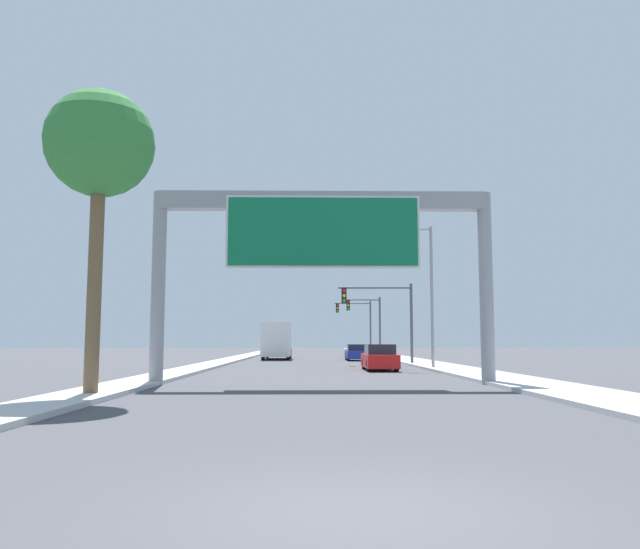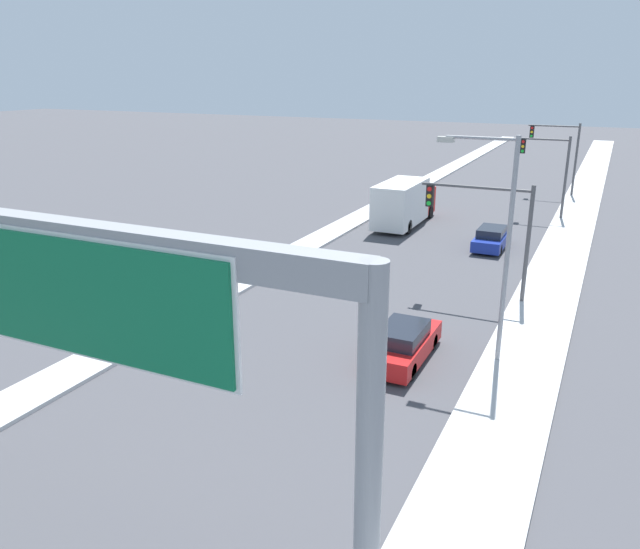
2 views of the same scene
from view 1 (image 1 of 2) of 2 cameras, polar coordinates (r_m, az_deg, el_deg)
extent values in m
plane|color=#47474C|center=(6.63, 3.85, -20.88)|extent=(300.00, 300.00, 0.00)
cube|color=#BCBCBC|center=(66.92, 6.19, -7.42)|extent=(3.00, 120.00, 0.15)
cube|color=#BCBCBC|center=(66.75, -6.80, -7.42)|extent=(2.00, 120.00, 0.15)
cylinder|color=gray|center=(25.18, -14.57, -1.10)|extent=(0.54, 0.54, 7.58)
cylinder|color=gray|center=(25.45, 14.95, -1.14)|extent=(0.54, 0.54, 7.58)
cube|color=gray|center=(25.01, 0.26, 6.72)|extent=(12.90, 0.60, 0.70)
cube|color=white|center=(24.46, 0.28, 3.93)|extent=(7.61, 0.08, 2.88)
cube|color=#0F6B42|center=(24.41, 0.28, 3.95)|extent=(7.41, 0.16, 2.68)
cube|color=red|center=(36.25, 5.46, -7.85)|extent=(1.76, 4.67, 0.75)
cube|color=#1E232D|center=(36.00, 5.49, -6.82)|extent=(1.55, 2.43, 0.57)
cylinder|color=black|center=(37.62, 4.04, -8.15)|extent=(0.22, 0.64, 0.64)
cylinder|color=black|center=(37.79, 6.39, -8.12)|extent=(0.22, 0.64, 0.64)
cylinder|color=black|center=(34.74, 4.46, -8.32)|extent=(0.22, 0.64, 0.64)
cylinder|color=black|center=(34.92, 7.00, -8.28)|extent=(0.22, 0.64, 0.64)
cube|color=navy|center=(54.09, 3.33, -7.31)|extent=(1.74, 4.54, 0.68)
cube|color=#1E232D|center=(53.86, 3.35, -6.67)|extent=(1.53, 2.36, 0.53)
cylinder|color=black|center=(55.45, 2.44, -7.49)|extent=(0.22, 0.64, 0.64)
cylinder|color=black|center=(55.56, 4.01, -7.48)|extent=(0.22, 0.64, 0.64)
cylinder|color=black|center=(52.64, 2.62, -7.56)|extent=(0.22, 0.64, 0.64)
cylinder|color=black|center=(52.76, 4.28, -7.55)|extent=(0.22, 0.64, 0.64)
cube|color=red|center=(60.82, -3.79, -6.46)|extent=(2.27, 2.31, 1.93)
cube|color=silver|center=(56.71, -3.99, -5.96)|extent=(2.47, 5.93, 2.98)
cylinder|color=black|center=(60.78, -4.84, -7.18)|extent=(0.28, 1.00, 1.00)
cylinder|color=black|center=(60.67, -2.76, -7.19)|extent=(0.28, 1.00, 1.00)
cylinder|color=black|center=(55.31, -5.23, -7.28)|extent=(0.28, 1.00, 1.00)
cylinder|color=black|center=(55.19, -2.94, -7.30)|extent=(0.28, 1.00, 1.00)
cylinder|color=#4C4C4F|center=(44.99, 8.37, -4.49)|extent=(0.20, 0.20, 5.77)
cylinder|color=#4C4C4F|center=(44.79, 5.01, -1.22)|extent=(5.23, 0.14, 0.14)
cube|color=black|center=(44.57, 2.21, -1.95)|extent=(0.35, 0.28, 1.05)
cylinder|color=red|center=(44.44, 2.22, -1.49)|extent=(0.22, 0.04, 0.22)
cylinder|color=yellow|center=(44.41, 2.22, -1.94)|extent=(0.22, 0.04, 0.22)
cylinder|color=green|center=(44.39, 2.22, -2.39)|extent=(0.22, 0.04, 0.22)
cylinder|color=#4C4C4F|center=(64.81, 5.50, -4.80)|extent=(0.20, 0.20, 6.21)
cylinder|color=#4C4C4F|center=(64.76, 3.91, -2.33)|extent=(3.55, 0.14, 0.14)
cube|color=black|center=(64.61, 2.60, -2.84)|extent=(0.35, 0.28, 1.05)
cylinder|color=red|center=(64.47, 2.60, -2.52)|extent=(0.22, 0.04, 0.22)
cylinder|color=yellow|center=(64.45, 2.60, -2.83)|extent=(0.22, 0.04, 0.22)
cylinder|color=green|center=(64.43, 2.61, -3.14)|extent=(0.22, 0.04, 0.22)
cylinder|color=#4C4C4F|center=(74.76, 4.64, -4.88)|extent=(0.20, 0.20, 6.44)
cylinder|color=#4C4C4F|center=(74.70, 2.98, -2.65)|extent=(4.29, 0.14, 0.14)
cube|color=black|center=(74.56, 1.60, -3.09)|extent=(0.35, 0.28, 1.05)
cylinder|color=red|center=(74.42, 1.61, -2.82)|extent=(0.22, 0.04, 0.22)
cylinder|color=yellow|center=(74.40, 1.61, -3.09)|extent=(0.22, 0.04, 0.22)
cylinder|color=green|center=(74.38, 1.61, -3.36)|extent=(0.22, 0.04, 0.22)
cylinder|color=brown|center=(20.20, -19.87, 0.58)|extent=(0.43, 0.43, 7.82)
sphere|color=#337F38|center=(20.99, -19.47, 11.24)|extent=(3.35, 3.35, 3.35)
cylinder|color=gray|center=(38.14, 10.19, -2.05)|extent=(0.18, 0.18, 8.61)
cylinder|color=gray|center=(38.43, 8.22, 4.13)|extent=(2.53, 0.12, 0.12)
cube|color=#B2B2A8|center=(38.23, 6.35, 4.00)|extent=(0.60, 0.28, 0.20)
camera|label=2|loc=(20.16, 33.19, 21.43)|focal=35.00mm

